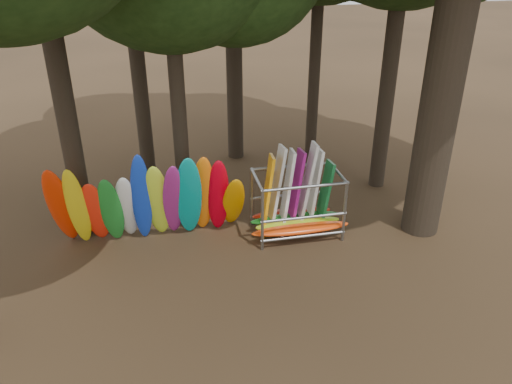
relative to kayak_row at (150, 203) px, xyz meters
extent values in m
plane|color=#47331E|center=(3.11, -1.56, -1.36)|extent=(120.00, 120.00, 0.00)
plane|color=gray|center=(3.11, 58.44, -1.36)|extent=(160.00, 160.00, 0.00)
cylinder|color=black|center=(-2.08, 1.06, 4.90)|extent=(0.58, 0.58, 12.51)
cylinder|color=black|center=(-0.04, 4.46, 4.23)|extent=(0.53, 0.53, 11.17)
cylinder|color=black|center=(6.48, 4.84, 4.44)|extent=(0.44, 0.44, 11.59)
cylinder|color=black|center=(1.06, 0.95, 3.79)|extent=(0.45, 0.45, 10.30)
cylinder|color=black|center=(8.32, 2.35, 4.51)|extent=(0.55, 0.55, 11.74)
ellipsoid|color=red|center=(-2.49, 0.06, 0.10)|extent=(0.79, 1.68, 3.05)
ellipsoid|color=yellow|center=(-2.04, -0.05, 0.09)|extent=(0.60, 1.37, 2.98)
ellipsoid|color=#FC260F|center=(-1.59, 0.10, -0.20)|extent=(0.78, 1.23, 2.41)
ellipsoid|color=#1D7A28|center=(-1.14, 0.00, -0.14)|extent=(0.73, 1.17, 2.52)
ellipsoid|color=silver|center=(-0.69, 0.12, -0.15)|extent=(0.66, 1.28, 2.52)
ellipsoid|color=#1336B1|center=(-0.24, -0.08, 0.20)|extent=(0.67, 1.19, 3.19)
ellipsoid|color=#BCDA2D|center=(0.22, 0.00, 0.01)|extent=(0.81, 1.31, 2.81)
ellipsoid|color=#942279|center=(0.67, -0.13, 0.05)|extent=(0.69, 1.59, 2.93)
ellipsoid|color=#069693|center=(1.12, -0.21, 0.16)|extent=(0.78, 1.47, 3.12)
ellipsoid|color=orange|center=(1.57, 0.12, 0.04)|extent=(0.75, 1.19, 2.89)
ellipsoid|color=#C20013|center=(2.02, 0.06, -0.03)|extent=(0.68, 1.02, 2.73)
ellipsoid|color=orange|center=(2.47, 0.01, -0.27)|extent=(0.69, 1.59, 2.32)
ellipsoid|color=#FF460E|center=(4.38, -0.86, -0.94)|extent=(3.07, 0.55, 0.24)
ellipsoid|color=#BAD81C|center=(4.38, -0.54, -0.94)|extent=(2.70, 0.55, 0.24)
ellipsoid|color=#156219|center=(4.38, -0.17, -0.94)|extent=(2.87, 0.55, 0.24)
ellipsoid|color=#B4210D|center=(4.38, 0.14, -0.94)|extent=(2.61, 0.55, 0.24)
cube|color=#FEA30D|center=(3.46, -0.22, -0.07)|extent=(0.49, 0.76, 2.60)
cube|color=silver|center=(3.77, -0.08, 0.05)|extent=(0.61, 0.82, 2.81)
cube|color=white|center=(4.07, -0.24, 0.00)|extent=(0.50, 0.77, 2.73)
cube|color=#97197A|center=(4.38, -0.13, -0.04)|extent=(0.51, 0.80, 2.66)
cube|color=silver|center=(4.69, -0.22, 0.09)|extent=(0.65, 0.77, 2.89)
cube|color=white|center=(5.00, -0.06, -0.06)|extent=(0.47, 0.77, 2.61)
cube|color=#166530|center=(5.31, -0.22, -0.24)|extent=(0.46, 0.76, 2.25)
camera|label=1|loc=(0.34, -13.29, 6.88)|focal=35.00mm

